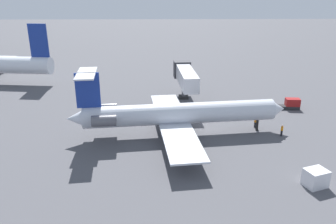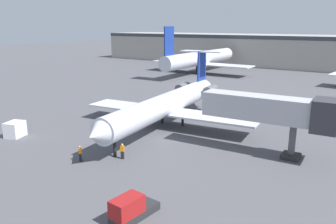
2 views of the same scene
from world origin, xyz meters
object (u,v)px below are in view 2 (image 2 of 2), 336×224
Objects in this scene: baggage_tug_lead at (131,209)px; ground_crew_marshaller at (122,151)px; regional_jet at (168,103)px; cargo_container_uld at (15,129)px; ground_crew_loader at (80,153)px; parked_airliner_west_end at (200,59)px; jet_bridge at (276,111)px.

ground_crew_marshaller is at bearing 134.15° from baggage_tug_lead.
regional_jet is 11.54× the size of cargo_container_uld.
ground_crew_marshaller is 1.00× the size of ground_crew_loader.
ground_crew_marshaller is 0.41× the size of baggage_tug_lead.
cargo_container_uld is at bearing 165.10° from baggage_tug_lead.
parked_airliner_west_end is (-8.07, 63.07, 3.27)m from cargo_container_uld.
parked_airliner_west_end is (-24.09, 61.11, 3.38)m from ground_crew_marshaller.
regional_jet is at bearing 170.59° from jet_bridge.
jet_bridge is 16.65m from ground_crew_marshaller.
ground_crew_marshaller is at bearing -68.48° from parked_airliner_west_end.
regional_jet is 15.45m from ground_crew_loader.
parked_airliner_west_end reaches higher than baggage_tug_lead.
regional_jet is 53.37m from parked_airliner_west_end.
ground_crew_loader is (-15.99, -12.71, -4.10)m from jet_bridge.
baggage_tug_lead is at bearing -25.87° from ground_crew_loader.
regional_jet is at bearing 46.48° from cargo_container_uld.
ground_crew_marshaller is (-12.81, -9.81, -4.10)m from jet_bridge.
parked_airliner_west_end is at bearing 111.52° from ground_crew_marshaller.
baggage_tug_lead is 0.11× the size of parked_airliner_west_end.
ground_crew_loader is 0.62× the size of cargo_container_uld.
baggage_tug_lead reaches higher than ground_crew_marshaller.
ground_crew_marshaller and ground_crew_loader have the same top height.
baggage_tug_lead is 76.69m from parked_airliner_west_end.
jet_bridge is 20.83m from ground_crew_loader.
cargo_container_uld is at bearing -82.71° from parked_airliner_west_end.
parked_airliner_west_end reaches higher than ground_crew_loader.
regional_jet is 0.86× the size of parked_airliner_west_end.
regional_jet is 7.62× the size of baggage_tug_lead.
cargo_container_uld is 63.67m from parked_airliner_west_end.
ground_crew_marshaller is at bearing -142.55° from jet_bridge.
jet_bridge is at bearing 37.45° from ground_crew_marshaller.
parked_airliner_west_end reaches higher than jet_bridge.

